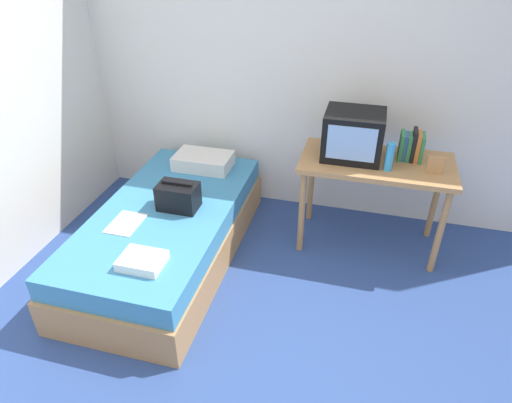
{
  "coord_description": "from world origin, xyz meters",
  "views": [
    {
      "loc": [
        0.54,
        -1.71,
        2.33
      ],
      "look_at": [
        -0.17,
        0.94,
        0.6
      ],
      "focal_mm": 31.33,
      "sensor_mm": 36.0,
      "label": 1
    }
  ],
  "objects_px": {
    "tv": "(353,135)",
    "book_row": "(412,146)",
    "remote_dark": "(147,258)",
    "folded_towel": "(142,261)",
    "picture_frame": "(435,165)",
    "desk": "(375,172)",
    "bed": "(168,233)",
    "water_bottle": "(390,157)",
    "magazine": "(126,223)",
    "pillow": "(203,161)",
    "handbag": "(178,196)"
  },
  "relations": [
    {
      "from": "tv",
      "to": "book_row",
      "type": "relative_size",
      "value": 1.82
    },
    {
      "from": "remote_dark",
      "to": "folded_towel",
      "type": "height_order",
      "value": "folded_towel"
    },
    {
      "from": "picture_frame",
      "to": "folded_towel",
      "type": "xyz_separation_m",
      "value": [
        -1.77,
        -1.16,
        -0.34
      ]
    },
    {
      "from": "desk",
      "to": "picture_frame",
      "type": "relative_size",
      "value": 8.8
    },
    {
      "from": "tv",
      "to": "book_row",
      "type": "height_order",
      "value": "tv"
    },
    {
      "from": "book_row",
      "to": "picture_frame",
      "type": "xyz_separation_m",
      "value": [
        0.16,
        -0.19,
        -0.04
      ]
    },
    {
      "from": "bed",
      "to": "desk",
      "type": "bearing_deg",
      "value": 21.65
    },
    {
      "from": "picture_frame",
      "to": "remote_dark",
      "type": "height_order",
      "value": "picture_frame"
    },
    {
      "from": "desk",
      "to": "folded_towel",
      "type": "height_order",
      "value": "desk"
    },
    {
      "from": "water_bottle",
      "to": "book_row",
      "type": "height_order",
      "value": "book_row"
    },
    {
      "from": "desk",
      "to": "tv",
      "type": "xyz_separation_m",
      "value": [
        -0.2,
        0.03,
        0.28
      ]
    },
    {
      "from": "tv",
      "to": "picture_frame",
      "type": "xyz_separation_m",
      "value": [
        0.6,
        -0.12,
        -0.11
      ]
    },
    {
      "from": "folded_towel",
      "to": "magazine",
      "type": "bearing_deg",
      "value": 130.93
    },
    {
      "from": "pillow",
      "to": "handbag",
      "type": "relative_size",
      "value": 1.65
    },
    {
      "from": "bed",
      "to": "pillow",
      "type": "bearing_deg",
      "value": 86.23
    },
    {
      "from": "desk",
      "to": "picture_frame",
      "type": "xyz_separation_m",
      "value": [
        0.4,
        -0.09,
        0.17
      ]
    },
    {
      "from": "water_bottle",
      "to": "remote_dark",
      "type": "relative_size",
      "value": 1.38
    },
    {
      "from": "bed",
      "to": "desk",
      "type": "distance_m",
      "value": 1.7
    },
    {
      "from": "magazine",
      "to": "pillow",
      "type": "bearing_deg",
      "value": 76.38
    },
    {
      "from": "picture_frame",
      "to": "handbag",
      "type": "xyz_separation_m",
      "value": [
        -1.82,
        -0.47,
        -0.28
      ]
    },
    {
      "from": "folded_towel",
      "to": "bed",
      "type": "bearing_deg",
      "value": 102.6
    },
    {
      "from": "magazine",
      "to": "folded_towel",
      "type": "height_order",
      "value": "folded_towel"
    },
    {
      "from": "bed",
      "to": "book_row",
      "type": "height_order",
      "value": "book_row"
    },
    {
      "from": "desk",
      "to": "remote_dark",
      "type": "xyz_separation_m",
      "value": [
        -1.38,
        -1.19,
        -0.2
      ]
    },
    {
      "from": "handbag",
      "to": "magazine",
      "type": "distance_m",
      "value": 0.43
    },
    {
      "from": "desk",
      "to": "handbag",
      "type": "relative_size",
      "value": 3.87
    },
    {
      "from": "handbag",
      "to": "folded_towel",
      "type": "relative_size",
      "value": 1.07
    },
    {
      "from": "desk",
      "to": "handbag",
      "type": "xyz_separation_m",
      "value": [
        -1.42,
        -0.56,
        -0.11
      ]
    },
    {
      "from": "folded_towel",
      "to": "tv",
      "type": "bearing_deg",
      "value": 47.47
    },
    {
      "from": "book_row",
      "to": "folded_towel",
      "type": "relative_size",
      "value": 0.87
    },
    {
      "from": "water_bottle",
      "to": "picture_frame",
      "type": "xyz_separation_m",
      "value": [
        0.32,
        0.04,
        -0.04
      ]
    },
    {
      "from": "tv",
      "to": "pillow",
      "type": "xyz_separation_m",
      "value": [
        -1.27,
        0.08,
        -0.43
      ]
    },
    {
      "from": "desk",
      "to": "water_bottle",
      "type": "bearing_deg",
      "value": -60.02
    },
    {
      "from": "tv",
      "to": "book_row",
      "type": "xyz_separation_m",
      "value": [
        0.44,
        0.07,
        -0.07
      ]
    },
    {
      "from": "water_bottle",
      "to": "folded_towel",
      "type": "xyz_separation_m",
      "value": [
        -1.45,
        -1.12,
        -0.39
      ]
    },
    {
      "from": "book_row",
      "to": "magazine",
      "type": "xyz_separation_m",
      "value": [
        -1.94,
        -0.96,
        -0.42
      ]
    },
    {
      "from": "folded_towel",
      "to": "desk",
      "type": "bearing_deg",
      "value": 42.23
    },
    {
      "from": "desk",
      "to": "magazine",
      "type": "xyz_separation_m",
      "value": [
        -1.71,
        -0.86,
        -0.21
      ]
    },
    {
      "from": "picture_frame",
      "to": "pillow",
      "type": "distance_m",
      "value": 1.91
    },
    {
      "from": "desk",
      "to": "pillow",
      "type": "xyz_separation_m",
      "value": [
        -1.47,
        0.11,
        -0.15
      ]
    },
    {
      "from": "desk",
      "to": "book_row",
      "type": "xyz_separation_m",
      "value": [
        0.23,
        0.09,
        0.21
      ]
    },
    {
      "from": "desk",
      "to": "pillow",
      "type": "distance_m",
      "value": 1.49
    },
    {
      "from": "bed",
      "to": "remote_dark",
      "type": "height_order",
      "value": "remote_dark"
    },
    {
      "from": "pillow",
      "to": "folded_towel",
      "type": "relative_size",
      "value": 1.77
    },
    {
      "from": "picture_frame",
      "to": "magazine",
      "type": "distance_m",
      "value": 2.28
    },
    {
      "from": "book_row",
      "to": "magazine",
      "type": "height_order",
      "value": "book_row"
    },
    {
      "from": "desk",
      "to": "magazine",
      "type": "relative_size",
      "value": 4.0
    },
    {
      "from": "bed",
      "to": "water_bottle",
      "type": "bearing_deg",
      "value": 16.5
    },
    {
      "from": "desk",
      "to": "handbag",
      "type": "distance_m",
      "value": 1.53
    },
    {
      "from": "folded_towel",
      "to": "handbag",
      "type": "bearing_deg",
      "value": 93.54
    }
  ]
}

